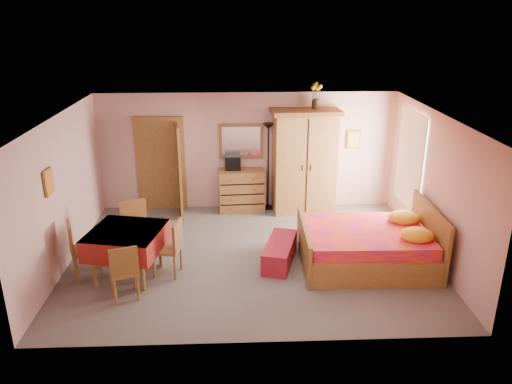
{
  "coord_description": "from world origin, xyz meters",
  "views": [
    {
      "loc": [
        -0.26,
        -8.16,
        4.26
      ],
      "look_at": [
        0.1,
        0.3,
        1.15
      ],
      "focal_mm": 35.0,
      "sensor_mm": 36.0,
      "label": 1
    }
  ],
  "objects_px": {
    "dining_table": "(128,253)",
    "chair_north": "(137,231)",
    "sunflower_vase": "(316,95)",
    "chair_east": "(167,248)",
    "bed": "(367,236)",
    "wall_mirror": "(241,141)",
    "wardrobe": "(304,162)",
    "floor_lamp": "(268,167)",
    "chest_of_drawers": "(242,190)",
    "stereo": "(233,163)",
    "chair_south": "(124,270)",
    "chair_west": "(85,249)",
    "bench": "(280,252)"
  },
  "relations": [
    {
      "from": "floor_lamp",
      "to": "chair_east",
      "type": "bearing_deg",
      "value": -122.96
    },
    {
      "from": "chest_of_drawers",
      "to": "chair_south",
      "type": "distance_m",
      "value": 3.99
    },
    {
      "from": "wall_mirror",
      "to": "stereo",
      "type": "xyz_separation_m",
      "value": [
        -0.19,
        -0.16,
        -0.45
      ]
    },
    {
      "from": "wardrobe",
      "to": "dining_table",
      "type": "height_order",
      "value": "wardrobe"
    },
    {
      "from": "wall_mirror",
      "to": "chair_east",
      "type": "bearing_deg",
      "value": -113.5
    },
    {
      "from": "floor_lamp",
      "to": "wardrobe",
      "type": "distance_m",
      "value": 0.81
    },
    {
      "from": "chair_east",
      "to": "chair_south",
      "type": "bearing_deg",
      "value": 151.48
    },
    {
      "from": "chair_north",
      "to": "chest_of_drawers",
      "type": "bearing_deg",
      "value": -154.08
    },
    {
      "from": "wall_mirror",
      "to": "wardrobe",
      "type": "height_order",
      "value": "wardrobe"
    },
    {
      "from": "floor_lamp",
      "to": "wall_mirror",
      "type": "bearing_deg",
      "value": 170.06
    },
    {
      "from": "sunflower_vase",
      "to": "chair_east",
      "type": "xyz_separation_m",
      "value": [
        -2.88,
        -2.86,
        -2.07
      ]
    },
    {
      "from": "chest_of_drawers",
      "to": "wall_mirror",
      "type": "bearing_deg",
      "value": 87.17
    },
    {
      "from": "dining_table",
      "to": "chair_south",
      "type": "bearing_deg",
      "value": -83.77
    },
    {
      "from": "bench",
      "to": "chair_east",
      "type": "bearing_deg",
      "value": -170.44
    },
    {
      "from": "chair_south",
      "to": "chair_east",
      "type": "relative_size",
      "value": 0.96
    },
    {
      "from": "bench",
      "to": "chair_south",
      "type": "relative_size",
      "value": 1.27
    },
    {
      "from": "sunflower_vase",
      "to": "dining_table",
      "type": "xyz_separation_m",
      "value": [
        -3.53,
        -2.89,
        -2.14
      ]
    },
    {
      "from": "chest_of_drawers",
      "to": "dining_table",
      "type": "height_order",
      "value": "chest_of_drawers"
    },
    {
      "from": "chair_west",
      "to": "chest_of_drawers",
      "type": "bearing_deg",
      "value": 115.46
    },
    {
      "from": "sunflower_vase",
      "to": "chair_west",
      "type": "distance_m",
      "value": 5.51
    },
    {
      "from": "sunflower_vase",
      "to": "bench",
      "type": "xyz_separation_m",
      "value": [
        -0.94,
        -2.53,
        -2.36
      ]
    },
    {
      "from": "sunflower_vase",
      "to": "chair_south",
      "type": "xyz_separation_m",
      "value": [
        -3.46,
        -3.56,
        -2.09
      ]
    },
    {
      "from": "dining_table",
      "to": "chair_north",
      "type": "distance_m",
      "value": 0.68
    },
    {
      "from": "sunflower_vase",
      "to": "chair_south",
      "type": "height_order",
      "value": "sunflower_vase"
    },
    {
      "from": "chair_south",
      "to": "bed",
      "type": "bearing_deg",
      "value": -6.09
    },
    {
      "from": "wall_mirror",
      "to": "dining_table",
      "type": "relative_size",
      "value": 0.84
    },
    {
      "from": "chest_of_drawers",
      "to": "bed",
      "type": "height_order",
      "value": "bed"
    },
    {
      "from": "chair_north",
      "to": "wardrobe",
      "type": "bearing_deg",
      "value": -169.95
    },
    {
      "from": "chair_west",
      "to": "chair_south",
      "type": "bearing_deg",
      "value": 27.06
    },
    {
      "from": "floor_lamp",
      "to": "bench",
      "type": "distance_m",
      "value": 2.71
    },
    {
      "from": "chest_of_drawers",
      "to": "chair_south",
      "type": "relative_size",
      "value": 1.07
    },
    {
      "from": "bench",
      "to": "chair_west",
      "type": "height_order",
      "value": "chair_west"
    },
    {
      "from": "floor_lamp",
      "to": "bench",
      "type": "xyz_separation_m",
      "value": [
        0.04,
        -2.6,
        -0.78
      ]
    },
    {
      "from": "chair_north",
      "to": "chair_west",
      "type": "bearing_deg",
      "value": 20.05
    },
    {
      "from": "bed",
      "to": "chair_south",
      "type": "relative_size",
      "value": 2.45
    },
    {
      "from": "chest_of_drawers",
      "to": "stereo",
      "type": "xyz_separation_m",
      "value": [
        -0.19,
        0.05,
        0.63
      ]
    },
    {
      "from": "chair_west",
      "to": "bed",
      "type": "bearing_deg",
      "value": 71.5
    },
    {
      "from": "wall_mirror",
      "to": "bench",
      "type": "relative_size",
      "value": 0.81
    },
    {
      "from": "chest_of_drawers",
      "to": "wardrobe",
      "type": "bearing_deg",
      "value": -5.43
    },
    {
      "from": "sunflower_vase",
      "to": "wardrobe",
      "type": "bearing_deg",
      "value": -154.7
    },
    {
      "from": "chest_of_drawers",
      "to": "chair_east",
      "type": "bearing_deg",
      "value": -117.67
    },
    {
      "from": "chest_of_drawers",
      "to": "chair_north",
      "type": "height_order",
      "value": "chair_north"
    },
    {
      "from": "wardrobe",
      "to": "sunflower_vase",
      "type": "bearing_deg",
      "value": 21.1
    },
    {
      "from": "chair_south",
      "to": "chair_east",
      "type": "xyz_separation_m",
      "value": [
        0.58,
        0.7,
        0.02
      ]
    },
    {
      "from": "sunflower_vase",
      "to": "chair_east",
      "type": "height_order",
      "value": "sunflower_vase"
    },
    {
      "from": "stereo",
      "to": "chair_east",
      "type": "bearing_deg",
      "value": -111.19
    },
    {
      "from": "stereo",
      "to": "floor_lamp",
      "type": "distance_m",
      "value": 0.79
    },
    {
      "from": "sunflower_vase",
      "to": "floor_lamp",
      "type": "bearing_deg",
      "value": 176.07
    },
    {
      "from": "bed",
      "to": "wall_mirror",
      "type": "bearing_deg",
      "value": 128.87
    },
    {
      "from": "stereo",
      "to": "chair_north",
      "type": "height_order",
      "value": "stereo"
    }
  ]
}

